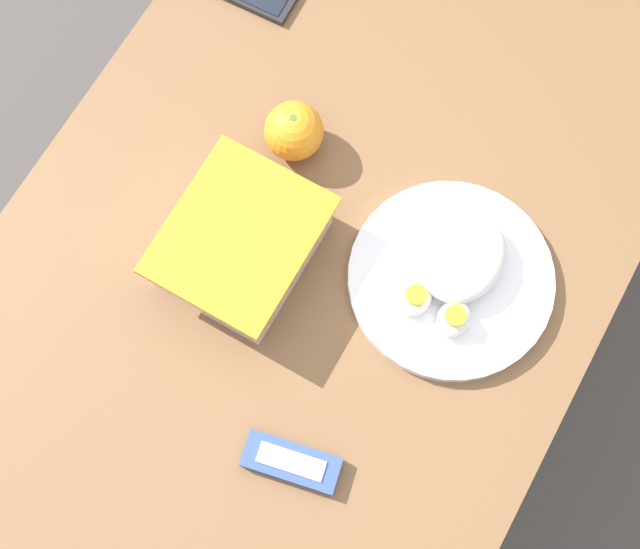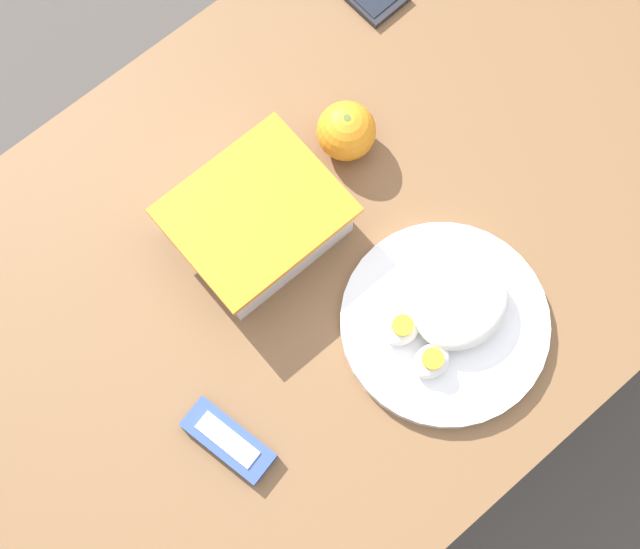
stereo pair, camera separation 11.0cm
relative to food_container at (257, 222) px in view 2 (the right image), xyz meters
name	(u,v)px [view 2 (the right image)]	position (x,y,z in m)	size (l,w,h in m)	color
ground_plane	(319,363)	(0.04, -0.07, -0.79)	(10.00, 10.00, 0.00)	#4C4742
table	(319,275)	(0.04, -0.07, -0.14)	(1.29, 0.75, 0.76)	brown
food_container	(257,222)	(0.00, 0.00, 0.00)	(0.20, 0.17, 0.08)	white
orange_fruit	(346,131)	(0.17, 0.02, 0.00)	(0.08, 0.08, 0.08)	orange
rice_plate	(448,319)	(0.10, -0.24, -0.02)	(0.26, 0.26, 0.06)	white
candy_bar	(228,441)	(-0.20, -0.18, -0.03)	(0.07, 0.12, 0.02)	#334C9E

